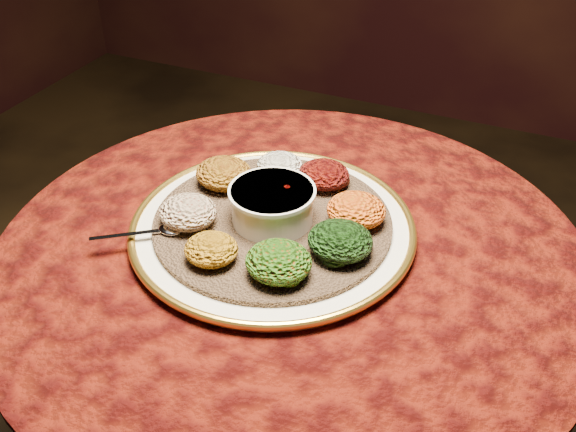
% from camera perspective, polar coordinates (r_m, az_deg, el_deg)
% --- Properties ---
extents(table, '(0.96, 0.96, 0.73)m').
position_cam_1_polar(table, '(1.16, 0.24, -9.49)').
color(table, black).
rests_on(table, ground).
extents(platter, '(0.50, 0.50, 0.02)m').
position_cam_1_polar(platter, '(1.06, -1.37, -0.99)').
color(platter, silver).
rests_on(platter, table).
extents(injera, '(0.44, 0.44, 0.01)m').
position_cam_1_polar(injera, '(1.05, -1.38, -0.52)').
color(injera, brown).
rests_on(injera, platter).
extents(stew_bowl, '(0.14, 0.14, 0.06)m').
position_cam_1_polar(stew_bowl, '(1.03, -1.41, 1.22)').
color(stew_bowl, silver).
rests_on(stew_bowl, injera).
extents(spoon, '(0.12, 0.09, 0.01)m').
position_cam_1_polar(spoon, '(1.03, -11.03, -1.24)').
color(spoon, silver).
rests_on(spoon, injera).
extents(portion_ayib, '(0.08, 0.08, 0.04)m').
position_cam_1_polar(portion_ayib, '(1.15, -0.73, 4.51)').
color(portion_ayib, silver).
rests_on(portion_ayib, injera).
extents(portion_kitfo, '(0.09, 0.09, 0.04)m').
position_cam_1_polar(portion_kitfo, '(1.12, 3.20, 3.70)').
color(portion_kitfo, black).
rests_on(portion_kitfo, injera).
extents(portion_tikil, '(0.10, 0.09, 0.05)m').
position_cam_1_polar(portion_tikil, '(1.03, 6.09, 0.52)').
color(portion_tikil, '#BE810F').
rests_on(portion_tikil, injera).
extents(portion_gomen, '(0.10, 0.09, 0.05)m').
position_cam_1_polar(portion_gomen, '(0.97, 4.66, -2.21)').
color(portion_gomen, black).
rests_on(portion_gomen, injera).
extents(portion_mixveg, '(0.10, 0.09, 0.05)m').
position_cam_1_polar(portion_mixveg, '(0.93, -0.84, -4.08)').
color(portion_mixveg, '#992F09').
rests_on(portion_mixveg, injera).
extents(portion_kik, '(0.08, 0.08, 0.04)m').
position_cam_1_polar(portion_kik, '(0.96, -6.84, -2.96)').
color(portion_kik, '#9B650D').
rests_on(portion_kik, injera).
extents(portion_timatim, '(0.09, 0.09, 0.05)m').
position_cam_1_polar(portion_timatim, '(1.04, -8.87, 0.35)').
color(portion_timatim, maroon).
rests_on(portion_timatim, injera).
extents(portion_shiro, '(0.10, 0.09, 0.05)m').
position_cam_1_polar(portion_shiro, '(1.12, -5.73, 3.81)').
color(portion_shiro, '#875710').
rests_on(portion_shiro, injera).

